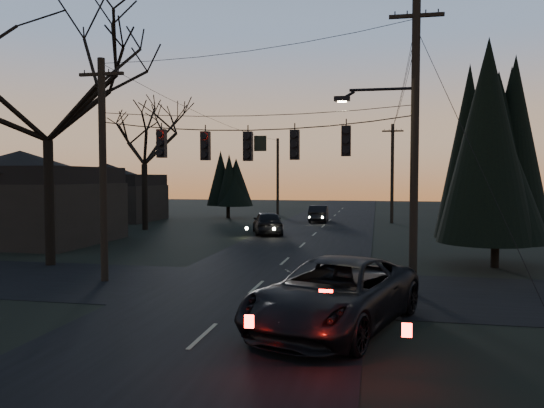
% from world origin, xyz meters
% --- Properties ---
extents(ground_plane, '(160.00, 160.00, 0.00)m').
position_xyz_m(ground_plane, '(0.00, 0.00, 0.00)').
color(ground_plane, black).
extents(main_road, '(8.00, 120.00, 0.02)m').
position_xyz_m(main_road, '(0.00, 20.00, 0.01)').
color(main_road, black).
rests_on(main_road, ground).
extents(cross_road, '(60.00, 7.00, 0.02)m').
position_xyz_m(cross_road, '(0.00, 10.00, 0.01)').
color(cross_road, black).
rests_on(cross_road, ground).
extents(utility_pole_right, '(5.00, 0.30, 10.00)m').
position_xyz_m(utility_pole_right, '(5.50, 10.00, 0.00)').
color(utility_pole_right, black).
rests_on(utility_pole_right, ground).
extents(utility_pole_left, '(1.80, 0.30, 8.50)m').
position_xyz_m(utility_pole_left, '(-6.00, 10.00, 0.00)').
color(utility_pole_left, black).
rests_on(utility_pole_left, ground).
extents(utility_pole_far_r, '(1.80, 0.30, 8.50)m').
position_xyz_m(utility_pole_far_r, '(5.50, 38.00, 0.00)').
color(utility_pole_far_r, black).
rests_on(utility_pole_far_r, ground).
extents(utility_pole_far_l, '(0.30, 0.30, 8.00)m').
position_xyz_m(utility_pole_far_l, '(-6.00, 46.00, 0.00)').
color(utility_pole_far_l, black).
rests_on(utility_pole_far_l, ground).
extents(span_signal_assembly, '(11.50, 0.44, 1.65)m').
position_xyz_m(span_signal_assembly, '(-0.24, 10.00, 5.20)').
color(span_signal_assembly, black).
rests_on(span_signal_assembly, ground).
extents(bare_tree_left, '(10.09, 10.09, 11.33)m').
position_xyz_m(bare_tree_left, '(-10.27, 12.89, 7.92)').
color(bare_tree_left, black).
rests_on(bare_tree_left, ground).
extents(evergreen_right, '(4.31, 4.31, 8.82)m').
position_xyz_m(evergreen_right, '(9.41, 16.19, 5.00)').
color(evergreen_right, black).
rests_on(evergreen_right, ground).
extents(bare_tree_dist, '(7.90, 7.90, 9.89)m').
position_xyz_m(bare_tree_dist, '(-12.96, 28.71, 6.91)').
color(bare_tree_dist, black).
rests_on(bare_tree_dist, ground).
extents(evergreen_dist, '(3.59, 3.59, 6.03)m').
position_xyz_m(evergreen_dist, '(-9.96, 40.97, 3.60)').
color(evergreen_dist, black).
rests_on(evergreen_dist, ground).
extents(house_left_near, '(10.00, 8.00, 5.60)m').
position_xyz_m(house_left_near, '(-17.00, 20.00, 2.80)').
color(house_left_near, black).
rests_on(house_left_near, ground).
extents(house_left_far, '(9.00, 7.00, 5.20)m').
position_xyz_m(house_left_far, '(-20.00, 36.00, 2.60)').
color(house_left_far, black).
rests_on(house_left_far, ground).
extents(suv_near, '(4.95, 7.14, 1.81)m').
position_xyz_m(suv_near, '(3.20, 5.38, 0.91)').
color(suv_near, black).
rests_on(suv_near, ground).
extents(sedan_oncoming_a, '(3.17, 5.10, 1.62)m').
position_xyz_m(sedan_oncoming_a, '(-3.20, 27.38, 0.81)').
color(sedan_oncoming_a, black).
rests_on(sedan_oncoming_a, ground).
extents(sedan_oncoming_b, '(1.74, 4.49, 1.46)m').
position_xyz_m(sedan_oncoming_b, '(-0.80, 38.02, 0.73)').
color(sedan_oncoming_b, black).
rests_on(sedan_oncoming_b, ground).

